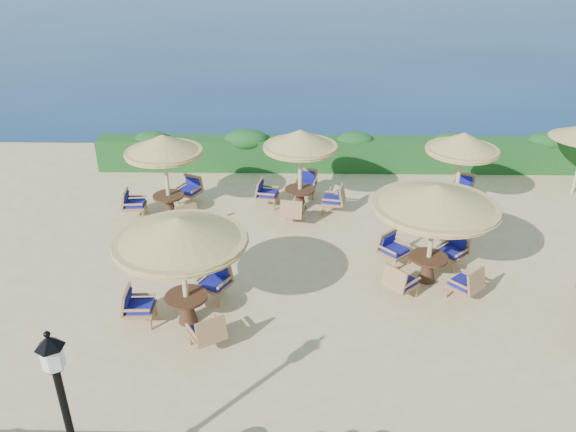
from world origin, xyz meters
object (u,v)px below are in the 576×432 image
Objects in this scene: cafe_set_3 at (165,162)px; cafe_set_4 at (300,160)px; cafe_set_1 at (434,214)px; cafe_set_5 at (461,158)px; cafe_set_0 at (181,248)px.

cafe_set_4 is at bearing 7.60° from cafe_set_3.
cafe_set_1 and cafe_set_5 have the same top height.
cafe_set_1 is 4.26m from cafe_set_5.
cafe_set_1 is 1.10× the size of cafe_set_5.
cafe_set_5 is at bearing -2.23° from cafe_set_4.
cafe_set_0 is 6.45m from cafe_set_4.
cafe_set_4 is at bearing 177.77° from cafe_set_5.
cafe_set_3 is 0.96× the size of cafe_set_4.
cafe_set_1 is (5.78, 1.81, -0.04)m from cafe_set_0.
cafe_set_4 is at bearing 128.11° from cafe_set_1.
cafe_set_3 is 8.95m from cafe_set_5.
cafe_set_5 is at bearing 2.26° from cafe_set_3.
cafe_set_0 and cafe_set_1 have the same top height.
cafe_set_4 and cafe_set_5 have the same top height.
cafe_set_1 and cafe_set_3 have the same top height.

